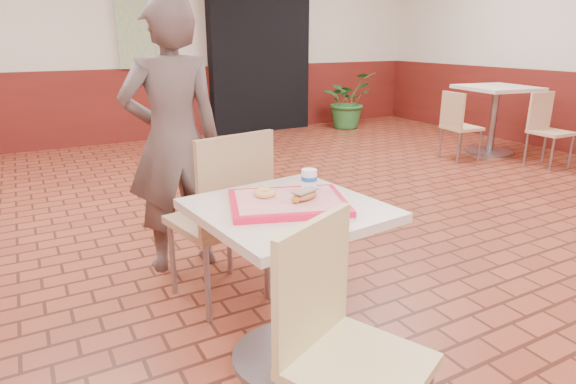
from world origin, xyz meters
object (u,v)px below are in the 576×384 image
serving_tray (288,202)px  long_john_donut (304,195)px  potted_plant (347,100)px  chair_main_front (340,339)px  main_table (288,259)px  ring_donut (265,193)px  chair_main_back (225,211)px  customer (173,140)px  chair_second_left (458,122)px  paper_cup (309,179)px  chair_second_front (546,125)px  second_table (495,109)px

serving_tray → long_john_donut: size_ratio=3.23×
long_john_donut → potted_plant: potted_plant is taller
chair_main_front → serving_tray: size_ratio=1.85×
main_table → ring_donut: bearing=129.9°
chair_main_front → chair_main_back: 1.17m
customer → serving_tray: 1.20m
chair_main_back → chair_second_left: (3.63, 1.75, -0.09)m
ring_donut → long_john_donut: size_ratio=0.61×
chair_main_back → serving_tray: chair_main_back is taller
serving_tray → chair_second_left: chair_second_left is taller
chair_main_front → paper_cup: 0.77m
main_table → chair_second_left: bearing=33.3°
paper_cup → chair_second_front: (4.12, 1.61, -0.37)m
main_table → potted_plant: potted_plant is taller
ring_donut → serving_tray: bearing=-50.1°
second_table → serving_tray: bearing=-150.7°
main_table → long_john_donut: (0.05, -0.04, 0.29)m
ring_donut → chair_second_front: 4.64m
paper_cup → long_john_donut: bearing=-128.0°
main_table → chair_second_left: (3.58, 2.36, -0.06)m
chair_second_left → chair_main_front: bearing=134.0°
second_table → chair_second_front: size_ratio=1.02×
chair_second_front → potted_plant: bearing=102.8°
second_table → chair_second_left: second_table is taller
chair_main_front → ring_donut: size_ratio=9.75×
customer → paper_cup: 1.15m
main_table → customer: (-0.14, 1.19, 0.32)m
ring_donut → potted_plant: bearing=51.1°
main_table → chair_main_back: bearing=94.4°
main_table → chair_main_front: bearing=-101.4°
chair_main_back → ring_donut: chair_main_back is taller
ring_donut → chair_second_left: size_ratio=0.11×
chair_main_back → chair_second_front: chair_main_back is taller
customer → serving_tray: bearing=99.5°
ring_donut → chair_second_front: size_ratio=0.11×
main_table → serving_tray: size_ratio=1.59×
main_table → potted_plant: size_ratio=0.85×
main_table → chair_main_back: (-0.05, 0.61, 0.03)m
paper_cup → chair_second_left: (3.43, 2.28, -0.38)m
chair_second_front → customer: bearing=-171.9°
long_john_donut → customer: bearing=98.8°
main_table → chair_second_front: size_ratio=0.92×
main_table → potted_plant: 5.98m
chair_second_left → customer: bearing=113.1°
second_table → long_john_donut: bearing=-149.9°
chair_second_left → long_john_donut: bearing=129.9°
long_john_donut → potted_plant: size_ratio=0.17×
serving_tray → potted_plant: potted_plant is taller
main_table → chair_main_front: 0.57m
paper_cup → main_table: bearing=-151.7°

